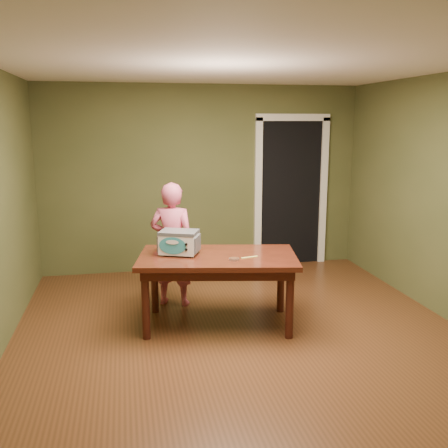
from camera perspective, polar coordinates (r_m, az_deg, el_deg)
The scene contains 8 objects.
floor at distance 5.03m, azimuth 2.33°, elevation -12.97°, with size 5.00×5.00×0.00m, color #593019.
room_shell at distance 4.59m, azimuth 2.50°, elevation 6.81°, with size 4.52×5.02×2.61m.
doorway at distance 7.68m, azimuth 6.91°, elevation 3.79°, with size 1.10×0.66×2.25m.
dining_table at distance 5.14m, azimuth -0.72°, elevation -4.66°, with size 1.74×1.18×0.75m.
toy_oven at distance 5.13m, azimuth -5.16°, elevation -2.01°, with size 0.46×0.39×0.25m.
baking_pan at distance 4.93m, azimuth 1.17°, elevation -4.01°, with size 0.10×0.10×0.02m.
spatula at distance 5.03m, azimuth 2.93°, elevation -3.81°, with size 0.18×0.03×0.01m, color #E6DF64.
child at distance 5.74m, azimuth -5.91°, elevation -2.33°, with size 0.52×0.34×1.43m, color #D8587A.
Camera 1 is at (-1.10, -4.44, 2.09)m, focal length 40.00 mm.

